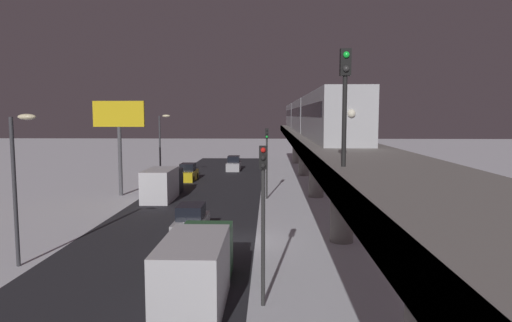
{
  "coord_description": "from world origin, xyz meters",
  "views": [
    {
      "loc": [
        -2.09,
        26.88,
        7.58
      ],
      "look_at": [
        -0.55,
        -24.5,
        2.38
      ],
      "focal_mm": 31.88,
      "sensor_mm": 36.0,
      "label": 1
    }
  ],
  "objects": [
    {
      "name": "rail_signal",
      "position": [
        -4.65,
        11.22,
        8.54
      ],
      "size": [
        0.36,
        0.41,
        4.0
      ],
      "color": "black",
      "rests_on": "elevated_railway"
    },
    {
      "name": "box_truck",
      "position": [
        7.65,
        -13.86,
        1.35
      ],
      "size": [
        2.4,
        7.4,
        2.8
      ],
      "color": "black",
      "rests_on": "ground_plane"
    },
    {
      "name": "commercial_billboard",
      "position": [
        11.99,
        -15.26,
        6.83
      ],
      "size": [
        4.8,
        0.36,
        8.9
      ],
      "color": "#4C4C51",
      "rests_on": "ground_plane"
    },
    {
      "name": "street_lamp_near",
      "position": [
        10.33,
        5.0,
        4.81
      ],
      "size": [
        1.35,
        0.44,
        7.65
      ],
      "color": "#38383D",
      "rests_on": "ground_plane"
    },
    {
      "name": "ground_plane",
      "position": [
        0.0,
        0.0,
        0.0
      ],
      "size": [
        240.0,
        240.0,
        0.0
      ],
      "primitive_type": "plane",
      "color": "white"
    },
    {
      "name": "elevated_railway",
      "position": [
        -6.35,
        0.0,
        5.02
      ],
      "size": [
        5.0,
        105.51,
        5.81
      ],
      "color": "gray",
      "rests_on": "ground_plane"
    },
    {
      "name": "sedan_silver",
      "position": [
        2.85,
        -1.12,
        0.8
      ],
      "size": [
        1.8,
        4.56,
        1.97
      ],
      "rotation": [
        0.0,
        0.0,
        3.14
      ],
      "color": "#B2B2B7",
      "rests_on": "ground_plane"
    },
    {
      "name": "subway_train",
      "position": [
        -6.44,
        -25.15,
        7.59
      ],
      "size": [
        2.94,
        55.47,
        3.4
      ],
      "color": "#B7BABF",
      "rests_on": "elevated_railway"
    },
    {
      "name": "traffic_light_mid",
      "position": [
        -1.85,
        -13.93,
        4.2
      ],
      "size": [
        0.32,
        0.44,
        6.4
      ],
      "color": "#2D2D2D",
      "rests_on": "ground_plane"
    },
    {
      "name": "street_lamp_far",
      "position": [
        10.33,
        -25.0,
        4.81
      ],
      "size": [
        1.35,
        0.44,
        7.65
      ],
      "color": "#38383D",
      "rests_on": "ground_plane"
    },
    {
      "name": "sedan_silver_2",
      "position": [
        2.85,
        -35.46,
        0.8
      ],
      "size": [
        1.8,
        4.65,
        1.97
      ],
      "rotation": [
        0.0,
        0.0,
        3.14
      ],
      "color": "#B2B2B7",
      "rests_on": "ground_plane"
    },
    {
      "name": "delivery_van",
      "position": [
        0.85,
        8.85,
        1.35
      ],
      "size": [
        2.4,
        7.4,
        2.8
      ],
      "color": "#2D6038",
      "rests_on": "ground_plane"
    },
    {
      "name": "sedan_yellow",
      "position": [
        7.45,
        -25.56,
        0.78
      ],
      "size": [
        1.91,
        4.55,
        1.97
      ],
      "color": "gold",
      "rests_on": "ground_plane"
    },
    {
      "name": "traffic_light_near",
      "position": [
        -1.85,
        9.41,
        4.2
      ],
      "size": [
        0.32,
        0.44,
        6.4
      ],
      "color": "#2D2D2D",
      "rests_on": "ground_plane"
    },
    {
      "name": "avenue_asphalt",
      "position": [
        4.25,
        0.0,
        0.0
      ],
      "size": [
        11.0,
        105.51,
        0.01
      ],
      "primitive_type": "cube",
      "color": "#28282D",
      "rests_on": "ground_plane"
    }
  ]
}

